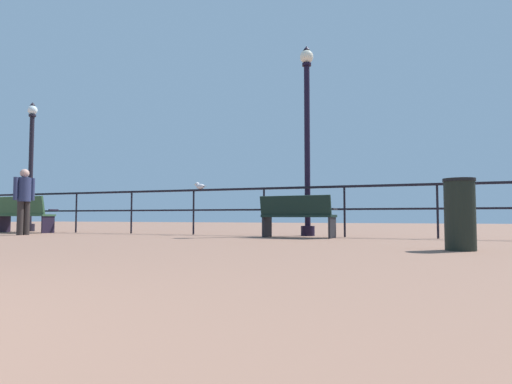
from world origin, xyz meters
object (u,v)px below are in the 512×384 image
at_px(person_at_railing, 24,197).
at_px(lamppost_left, 31,166).
at_px(bench_near_left, 297,214).
at_px(seagull_on_rail, 200,186).
at_px(bench_far_left, 23,212).
at_px(trash_bin, 460,214).
at_px(lamppost_center, 307,134).

bearing_deg(person_at_railing, lamppost_left, 136.41).
bearing_deg(bench_near_left, seagull_on_rail, 165.90).
xyz_separation_m(bench_far_left, person_at_railing, (1.27, -1.06, 0.34)).
xyz_separation_m(lamppost_left, trash_bin, (11.29, -3.45, -1.48)).
bearing_deg(trash_bin, person_at_railing, 171.12).
distance_m(person_at_railing, seagull_on_rail, 4.10).
relative_size(lamppost_left, seagull_on_rail, 10.40).
relative_size(lamppost_left, lamppost_center, 0.89).
height_order(bench_far_left, seagull_on_rail, seagull_on_rail).
xyz_separation_m(bench_near_left, person_at_railing, (-6.32, -1.07, 0.41)).
bearing_deg(bench_far_left, lamppost_center, 7.17).
bearing_deg(bench_near_left, person_at_railing, -170.36).
height_order(person_at_railing, seagull_on_rail, person_at_railing).
bearing_deg(bench_far_left, trash_bin, -13.45).
bearing_deg(person_at_railing, seagull_on_rail, 24.95).
bearing_deg(person_at_railing, lamppost_center, 17.76).
bearing_deg(seagull_on_rail, person_at_railing, -155.05).
bearing_deg(lamppost_center, trash_bin, -50.16).
distance_m(lamppost_left, seagull_on_rail, 5.89).
distance_m(seagull_on_rail, trash_bin, 6.35).
height_order(lamppost_left, person_at_railing, lamppost_left).
distance_m(bench_near_left, lamppost_center, 2.04).
relative_size(bench_near_left, seagull_on_rail, 4.17).
height_order(lamppost_center, person_at_railing, lamppost_center).
bearing_deg(seagull_on_rail, lamppost_center, 6.38).
bearing_deg(seagull_on_rail, bench_far_left, -172.43).
relative_size(bench_far_left, lamppost_center, 0.41).
bearing_deg(lamppost_left, person_at_railing, -43.59).
xyz_separation_m(bench_far_left, lamppost_center, (7.56, 0.95, 1.75)).
relative_size(seagull_on_rail, trash_bin, 0.41).
bearing_deg(lamppost_center, lamppost_left, -180.00).
height_order(bench_near_left, person_at_railing, person_at_railing).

